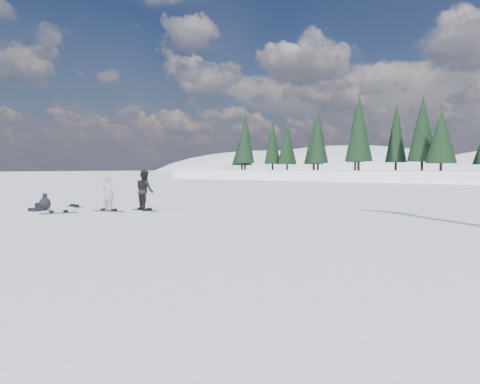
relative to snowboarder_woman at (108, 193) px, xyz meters
The scene contains 9 objects.
ground 1.91m from the snowboarder_woman, 76.68° to the right, with size 420.00×420.00×0.00m, color white.
snowboarder_woman is the anchor object (origin of this frame).
snowboarder_man 1.58m from the snowboarder_woman, 53.55° to the left, with size 0.89×0.69×1.83m, color black.
seated_rider 3.07m from the snowboarder_woman, 149.20° to the right, with size 0.60×0.95×0.79m.
gear_bag 3.61m from the snowboarder_woman, 158.49° to the right, with size 0.45×0.30×0.30m, color black.
snowboard_woman 0.78m from the snowboarder_woman, 30.96° to the left, with size 1.50×0.28×0.03m, color maroon.
snowboard_man 1.76m from the snowboarder_woman, 53.55° to the left, with size 1.50×0.28×0.03m, color #175D7F.
snowboard_loose_c 3.40m from the snowboarder_woman, behind, with size 1.50×0.28×0.03m, color navy.
snowboard_loose_a 2.20m from the snowboarder_woman, 116.33° to the right, with size 1.50×0.28×0.03m, color #175980.
Camera 1 is at (16.81, -10.85, 1.93)m, focal length 35.00 mm.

